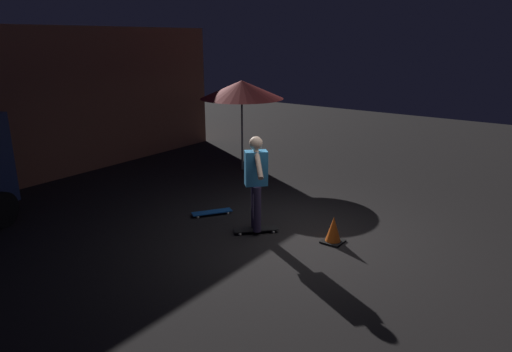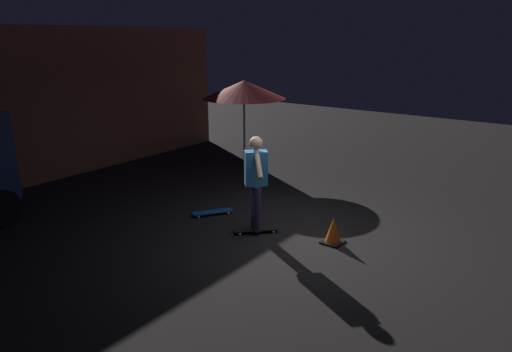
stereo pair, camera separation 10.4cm
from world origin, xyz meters
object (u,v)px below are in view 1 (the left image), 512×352
(skateboard_spare, at_px, (212,212))
(skater, at_px, (256,177))
(skateboard_ridden, at_px, (256,229))
(traffic_cone, at_px, (333,231))
(patio_umbrella, at_px, (242,90))

(skateboard_spare, height_order, skater, skater)
(skateboard_ridden, height_order, skateboard_spare, same)
(traffic_cone, bearing_deg, patio_umbrella, 56.55)
(skater, height_order, traffic_cone, skater)
(skateboard_spare, xyz_separation_m, skater, (-0.17, -1.19, 0.98))
(patio_umbrella, relative_size, skateboard_ridden, 3.29)
(patio_umbrella, xyz_separation_m, skateboard_ridden, (-3.07, -2.69, -2.02))
(skateboard_spare, bearing_deg, skater, -98.07)
(skater, bearing_deg, traffic_cone, -71.18)
(skater, bearing_deg, patio_umbrella, 41.21)
(skateboard_spare, distance_m, traffic_cone, 2.50)
(patio_umbrella, bearing_deg, skateboard_ridden, -138.79)
(skateboard_spare, relative_size, traffic_cone, 1.65)
(skateboard_ridden, distance_m, traffic_cone, 1.37)
(skateboard_spare, bearing_deg, traffic_cone, -83.75)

